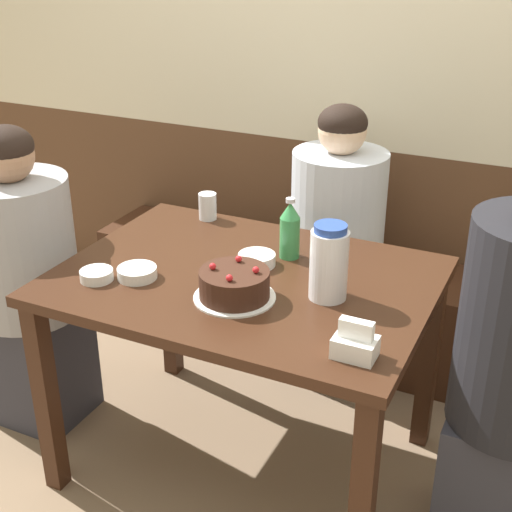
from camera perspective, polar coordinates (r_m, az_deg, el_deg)
name	(u,v)px	position (r m, az deg, el deg)	size (l,w,h in m)	color
ground_plane	(246,460)	(2.64, -0.79, -16.03)	(12.00, 12.00, 0.00)	#846B51
back_wall	(360,56)	(3.00, 8.30, 15.57)	(4.80, 0.04, 2.50)	brown
bench_seat	(329,304)	(3.14, 5.90, -3.87)	(2.17, 0.38, 0.44)	#381E11
dining_table	(245,304)	(2.27, -0.88, -3.87)	(1.16, 0.85, 0.74)	#381E11
birthday_cake	(234,285)	(2.08, -1.74, -2.33)	(0.24, 0.24, 0.11)	white
water_pitcher	(329,263)	(2.06, 5.86, -0.53)	(0.11, 0.11, 0.23)	white
soju_bottle	(290,230)	(2.31, 2.72, 2.13)	(0.07, 0.07, 0.21)	#388E4C
napkin_holder	(355,344)	(1.83, 7.95, -6.95)	(0.11, 0.08, 0.11)	white
bowl_soup_white	(258,260)	(2.28, 0.17, -0.30)	(0.12, 0.12, 0.04)	white
bowl_rice_small	(97,275)	(2.24, -12.63, -1.50)	(0.10, 0.10, 0.03)	white
bowl_side_dish	(137,273)	(2.23, -9.49, -1.33)	(0.12, 0.12, 0.04)	white
glass_water_tall	(208,206)	(2.64, -3.89, 3.99)	(0.07, 0.07, 0.10)	silver
person_teal_shirt	(336,249)	(2.85, 6.42, 0.54)	(0.37, 0.37, 1.14)	#33333D
person_grey_tee	(26,283)	(2.69, -17.93, -2.04)	(0.38, 0.38, 1.14)	#33333D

